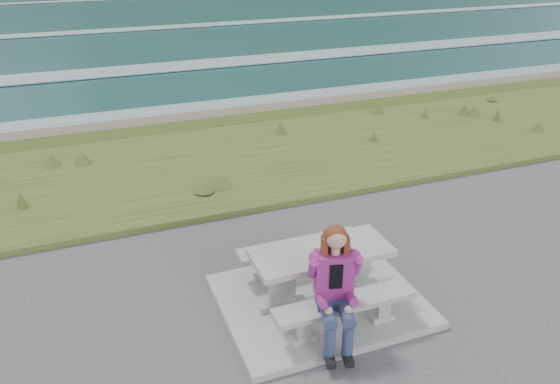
% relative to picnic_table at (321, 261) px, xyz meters
% --- Properties ---
extents(concrete_slab, '(2.60, 2.10, 0.10)m').
position_rel_picnic_table_xyz_m(concrete_slab, '(-0.00, 0.00, -0.63)').
color(concrete_slab, '#9D9D98').
rests_on(concrete_slab, ground).
extents(picnic_table, '(1.80, 0.75, 0.75)m').
position_rel_picnic_table_xyz_m(picnic_table, '(0.00, 0.00, 0.00)').
color(picnic_table, '#9D9D98').
rests_on(picnic_table, concrete_slab).
extents(bench_landward, '(1.80, 0.35, 0.45)m').
position_rel_picnic_table_xyz_m(bench_landward, '(0.00, -0.70, -0.23)').
color(bench_landward, '#9D9D98').
rests_on(bench_landward, concrete_slab).
extents(bench_seaward, '(1.80, 0.35, 0.45)m').
position_rel_picnic_table_xyz_m(bench_seaward, '(0.00, 0.70, -0.23)').
color(bench_seaward, '#9D9D98').
rests_on(bench_seaward, concrete_slab).
extents(grass_verge, '(160.00, 4.50, 0.22)m').
position_rel_picnic_table_xyz_m(grass_verge, '(-0.00, 5.00, -0.68)').
color(grass_verge, '#364D1D').
rests_on(grass_verge, ground).
extents(shore_drop, '(160.00, 0.80, 2.20)m').
position_rel_picnic_table_xyz_m(shore_drop, '(-0.00, 7.90, -0.68)').
color(shore_drop, '#6D6651').
rests_on(shore_drop, ground).
extents(ocean, '(1600.00, 1600.00, 0.09)m').
position_rel_picnic_table_xyz_m(ocean, '(-0.00, 25.09, -2.42)').
color(ocean, '#1B4E4F').
rests_on(ocean, ground).
extents(seated_woman, '(0.60, 0.83, 1.49)m').
position_rel_picnic_table_xyz_m(seated_woman, '(-0.21, -0.84, -0.04)').
color(seated_woman, navy).
rests_on(seated_woman, concrete_slab).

